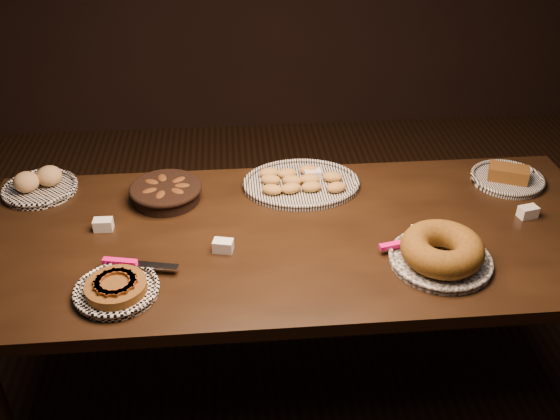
{
  "coord_description": "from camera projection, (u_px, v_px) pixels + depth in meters",
  "views": [
    {
      "loc": [
        -0.22,
        -1.89,
        2.1
      ],
      "look_at": [
        -0.06,
        0.05,
        0.82
      ],
      "focal_mm": 40.0,
      "sensor_mm": 36.0,
      "label": 1
    }
  ],
  "objects": [
    {
      "name": "ground",
      "position": [
        294.0,
        371.0,
        2.74
      ],
      "size": [
        5.0,
        5.0,
        0.0
      ],
      "primitive_type": "plane",
      "color": "black",
      "rests_on": "ground"
    },
    {
      "name": "buffet_table",
      "position": [
        296.0,
        248.0,
        2.37
      ],
      "size": [
        2.4,
        1.0,
        0.75
      ],
      "color": "black",
      "rests_on": "ground"
    },
    {
      "name": "apple_tart_plate",
      "position": [
        117.0,
        288.0,
        2.03
      ],
      "size": [
        0.34,
        0.3,
        0.05
      ],
      "rotation": [
        0.0,
        0.0,
        0.43
      ],
      "color": "white",
      "rests_on": "buffet_table"
    },
    {
      "name": "madeleine_platter",
      "position": [
        300.0,
        183.0,
        2.59
      ],
      "size": [
        0.48,
        0.39,
        0.05
      ],
      "rotation": [
        0.0,
        0.0,
        0.04
      ],
      "color": "black",
      "rests_on": "buffet_table"
    },
    {
      "name": "bundt_cake_plate",
      "position": [
        441.0,
        252.0,
        2.15
      ],
      "size": [
        0.38,
        0.36,
        0.11
      ],
      "rotation": [
        0.0,
        0.0,
        -0.21
      ],
      "color": "black",
      "rests_on": "buffet_table"
    },
    {
      "name": "croissant_basket",
      "position": [
        166.0,
        191.0,
        2.49
      ],
      "size": [
        0.35,
        0.35,
        0.07
      ],
      "rotation": [
        0.0,
        0.0,
        -0.43
      ],
      "color": "black",
      "rests_on": "buffet_table"
    },
    {
      "name": "bread_roll_plate",
      "position": [
        39.0,
        185.0,
        2.56
      ],
      "size": [
        0.3,
        0.3,
        0.09
      ],
      "rotation": [
        0.0,
        0.0,
        0.4
      ],
      "color": "white",
      "rests_on": "buffet_table"
    },
    {
      "name": "loaf_plate",
      "position": [
        507.0,
        177.0,
        2.63
      ],
      "size": [
        0.3,
        0.3,
        0.07
      ],
      "rotation": [
        0.0,
        0.0,
        -0.41
      ],
      "color": "black",
      "rests_on": "buffet_table"
    },
    {
      "name": "tent_cards",
      "position": [
        319.0,
        217.0,
        2.37
      ],
      "size": [
        1.69,
        0.53,
        0.04
      ],
      "color": "white",
      "rests_on": "buffet_table"
    }
  ]
}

